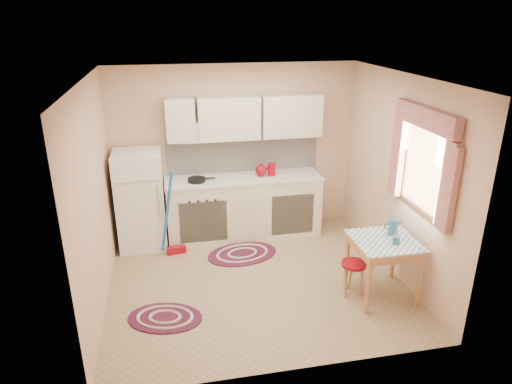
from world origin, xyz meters
TOP-DOWN VIEW (x-y plane):
  - room_shell at (0.16, 0.24)m, footprint 3.64×3.60m
  - fridge at (-1.40, 1.25)m, footprint 0.65×0.60m
  - broom at (-0.96, 0.90)m, footprint 0.30×0.16m
  - base_cabinets at (0.07, 1.30)m, footprint 2.25×0.60m
  - countertop at (0.07, 1.30)m, footprint 2.27×0.62m
  - frying_pan at (-0.61, 1.25)m, footprint 0.27×0.27m
  - red_kettle at (0.33, 1.30)m, footprint 0.23×0.21m
  - red_canister at (0.49, 1.30)m, footprint 0.12×0.12m
  - table at (1.38, -0.60)m, footprint 0.72×0.72m
  - stool at (1.06, -0.52)m, footprint 0.35×0.35m
  - coffee_pot at (1.53, -0.48)m, footprint 0.16×0.15m
  - mug at (1.46, -0.70)m, footprint 0.08×0.08m
  - rug_center at (-0.06, 0.68)m, footprint 1.08×0.81m
  - rug_left at (-1.14, -0.57)m, footprint 0.95×0.76m

SIDE VIEW (x-z plane):
  - rug_center at x=-0.06m, z-range 0.00..0.02m
  - rug_left at x=-1.14m, z-range 0.00..0.02m
  - stool at x=1.06m, z-range 0.00..0.42m
  - table at x=1.38m, z-range 0.00..0.72m
  - base_cabinets at x=0.07m, z-range 0.00..0.88m
  - broom at x=-0.96m, z-range 0.00..1.20m
  - fridge at x=-1.40m, z-range 0.00..1.40m
  - mug at x=1.46m, z-range 0.72..0.82m
  - coffee_pot at x=1.53m, z-range 0.72..1.00m
  - countertop at x=0.07m, z-range 0.88..0.92m
  - frying_pan at x=-0.61m, z-range 0.92..0.97m
  - red_canister at x=0.49m, z-range 0.92..1.08m
  - red_kettle at x=0.33m, z-range 0.92..1.11m
  - room_shell at x=0.16m, z-range 0.34..2.86m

